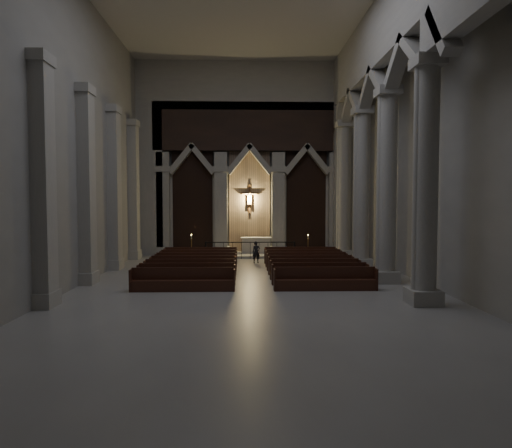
# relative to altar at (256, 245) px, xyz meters

# --- Properties ---
(room) EXTENTS (24.00, 24.10, 12.00)m
(room) POSITION_rel_altar_xyz_m (-0.39, -11.03, 6.96)
(room) COLOR gray
(room) RESTS_ON ground
(sanctuary_wall) EXTENTS (14.00, 0.77, 12.00)m
(sanctuary_wall) POSITION_rel_altar_xyz_m (-0.39, 0.50, 5.98)
(sanctuary_wall) COLOR #A4A199
(sanctuary_wall) RESTS_ON ground
(right_arcade) EXTENTS (1.00, 24.00, 12.00)m
(right_arcade) POSITION_rel_altar_xyz_m (5.11, -9.71, 7.19)
(right_arcade) COLOR #A4A199
(right_arcade) RESTS_ON ground
(left_pilasters) EXTENTS (0.60, 13.00, 8.03)m
(left_pilasters) POSITION_rel_altar_xyz_m (-7.14, -7.53, 3.27)
(left_pilasters) COLOR #A4A199
(left_pilasters) RESTS_ON ground
(sanctuary_step) EXTENTS (8.50, 2.60, 0.15)m
(sanctuary_step) POSITION_rel_altar_xyz_m (-0.39, -0.43, -0.56)
(sanctuary_step) COLOR #A4A199
(sanctuary_step) RESTS_ON ground
(altar) EXTENTS (1.90, 0.76, 0.97)m
(altar) POSITION_rel_altar_xyz_m (0.00, 0.00, 0.00)
(altar) COLOR #BBB4A4
(altar) RESTS_ON sanctuary_step
(altar_rail) EXTENTS (5.25, 0.09, 1.03)m
(altar_rail) POSITION_rel_altar_xyz_m (-0.39, -1.84, 0.05)
(altar_rail) COLOR black
(altar_rail) RESTS_ON ground
(candle_stand_left) EXTENTS (0.24, 0.24, 1.45)m
(candle_stand_left) POSITION_rel_altar_xyz_m (-3.78, -2.00, -0.24)
(candle_stand_left) COLOR #A78033
(candle_stand_left) RESTS_ON ground
(candle_stand_right) EXTENTS (0.24, 0.24, 1.42)m
(candle_stand_right) POSITION_rel_altar_xyz_m (3.00, -1.71, -0.25)
(candle_stand_right) COLOR #A78033
(candle_stand_right) RESTS_ON ground
(pews) EXTENTS (9.33, 7.88, 0.88)m
(pews) POSITION_rel_altar_xyz_m (-0.39, -7.39, -0.35)
(pews) COLOR black
(pews) RESTS_ON ground
(worshipper) EXTENTS (0.47, 0.35, 1.18)m
(worshipper) POSITION_rel_altar_xyz_m (-0.09, -3.52, -0.05)
(worshipper) COLOR black
(worshipper) RESTS_ON ground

